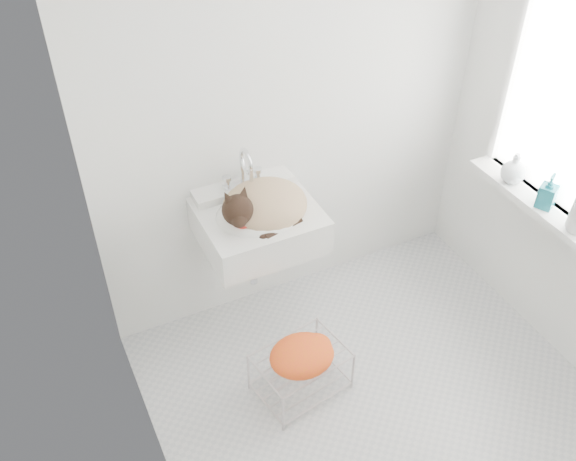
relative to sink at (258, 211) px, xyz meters
name	(u,v)px	position (x,y,z in m)	size (l,w,h in m)	color
floor	(376,399)	(0.32, -0.74, -0.85)	(2.20, 2.00, 0.02)	silver
back_wall	(293,104)	(0.32, 0.26, 0.40)	(2.20, 0.02, 2.50)	white
left_wall	(135,298)	(-0.78, -0.74, 0.40)	(0.02, 2.00, 2.50)	white
window_glass	(575,110)	(1.41, -0.54, 0.50)	(0.01, 0.80, 1.00)	white
window_frame	(573,110)	(1.39, -0.54, 0.50)	(0.04, 0.90, 1.10)	white
windowsill	(535,202)	(1.33, -0.54, -0.02)	(0.16, 0.88, 0.04)	white
sink	(258,211)	(0.00, 0.00, 0.00)	(0.59, 0.52, 0.24)	white
faucet	(243,169)	(0.00, 0.18, 0.14)	(0.22, 0.15, 0.22)	silver
cat	(262,205)	(0.01, -0.02, 0.04)	(0.46, 0.38, 0.29)	tan
wire_rack	(301,370)	(0.00, -0.50, -0.70)	(0.45, 0.31, 0.27)	beige
towel	(302,361)	(-0.03, -0.55, -0.55)	(0.33, 0.24, 0.14)	orange
bottle_a	(574,230)	(1.32, -0.81, 0.00)	(0.09, 0.09, 0.23)	silver
bottle_b	(543,206)	(1.32, -0.60, 0.00)	(0.08, 0.08, 0.18)	#146573
bottle_c	(511,181)	(1.32, -0.36, 0.00)	(0.13, 0.13, 0.17)	white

